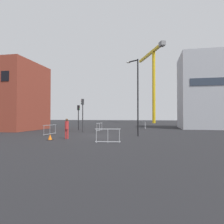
# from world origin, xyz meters

# --- Properties ---
(ground) EXTENTS (160.00, 160.00, 0.00)m
(ground) POSITION_xyz_m (0.00, 0.00, 0.00)
(ground) COLOR black
(brick_building) EXTENTS (8.18, 8.64, 9.72)m
(brick_building) POSITION_xyz_m (-15.17, 6.26, 4.86)
(brick_building) COLOR brown
(brick_building) RESTS_ON ground
(office_block) EXTENTS (11.99, 7.73, 11.96)m
(office_block) POSITION_xyz_m (15.78, 15.20, 5.98)
(office_block) COLOR #A8AAB2
(office_block) RESTS_ON ground
(construction_crane) EXTENTS (7.85, 17.48, 21.22)m
(construction_crane) POSITION_xyz_m (5.53, 39.31, 14.37)
(construction_crane) COLOR gold
(construction_crane) RESTS_ON ground
(streetlamp_tall) EXTENTS (1.32, 0.86, 7.77)m
(streetlamp_tall) POSITION_xyz_m (3.76, 0.26, 4.49)
(streetlamp_tall) COLOR black
(streetlamp_tall) RESTS_ON ground
(traffic_light_island) EXTENTS (0.39, 0.28, 4.13)m
(traffic_light_island) POSITION_xyz_m (-3.12, 3.59, 2.76)
(traffic_light_island) COLOR #2D2D30
(traffic_light_island) RESTS_ON ground
(traffic_light_crosswalk) EXTENTS (0.38, 0.25, 3.56)m
(traffic_light_crosswalk) POSITION_xyz_m (-5.07, 7.38, 2.42)
(traffic_light_crosswalk) COLOR black
(traffic_light_crosswalk) RESTS_ON ground
(pedestrian_walking) EXTENTS (0.34, 0.34, 1.79)m
(pedestrian_walking) POSITION_xyz_m (-2.18, -3.32, 1.05)
(pedestrian_walking) COLOR red
(pedestrian_walking) RESTS_ON ground
(safety_barrier_rear) EXTENTS (0.29, 2.57, 1.08)m
(safety_barrier_rear) POSITION_xyz_m (4.20, 12.18, 0.56)
(safety_barrier_rear) COLOR #9EA0A5
(safety_barrier_rear) RESTS_ON ground
(safety_barrier_mid_span) EXTENTS (1.91, 0.32, 1.08)m
(safety_barrier_mid_span) POSITION_xyz_m (2.04, -5.50, 0.56)
(safety_barrier_mid_span) COLOR #B2B5BA
(safety_barrier_mid_span) RESTS_ON ground
(safety_barrier_left_run) EXTENTS (0.18, 2.57, 1.08)m
(safety_barrier_left_run) POSITION_xyz_m (-5.52, -0.11, 0.56)
(safety_barrier_left_run) COLOR gray
(safety_barrier_left_run) RESTS_ON ground
(safety_barrier_right_run) EXTENTS (0.31, 2.01, 1.08)m
(safety_barrier_right_run) POSITION_xyz_m (-1.77, 6.58, 0.56)
(safety_barrier_right_run) COLOR #B2B5BA
(safety_barrier_right_run) RESTS_ON ground
(traffic_cone_by_barrier) EXTENTS (0.48, 0.48, 0.49)m
(traffic_cone_by_barrier) POSITION_xyz_m (-3.15, -4.53, 0.22)
(traffic_cone_by_barrier) COLOR black
(traffic_cone_by_barrier) RESTS_ON ground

